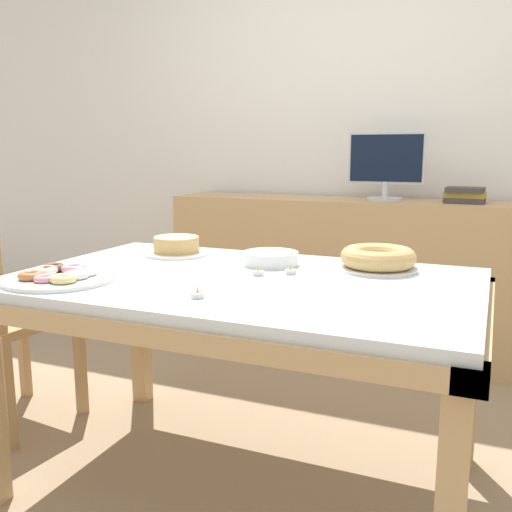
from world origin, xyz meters
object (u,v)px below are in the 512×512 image
computer_monitor (386,167)px  plate_stack (271,258)px  tealight_centre (291,271)px  cake_golden_bundt (378,259)px  pastry_platter (59,276)px  tealight_near_front (198,295)px  tealight_near_cakes (291,254)px  book_stack (465,195)px  tealight_right_edge (258,272)px  cake_chocolate_round (177,247)px

computer_monitor → plate_stack: 1.35m
computer_monitor → tealight_centre: bearing=-92.3°
tealight_centre → cake_golden_bundt: bearing=35.1°
pastry_platter → plate_stack: 0.76m
plate_stack → tealight_near_front: (-0.02, -0.54, -0.01)m
pastry_platter → tealight_near_cakes: pastry_platter is taller
book_stack → tealight_centre: bearing=-108.7°
tealight_right_edge → book_stack: bearing=68.7°
cake_golden_bundt → tealight_right_edge: 0.44m
computer_monitor → cake_chocolate_round: (-0.62, -1.26, -0.30)m
cake_chocolate_round → tealight_right_edge: 0.52m
cake_chocolate_round → tealight_near_cakes: 0.47m
computer_monitor → pastry_platter: 1.99m
book_stack → tealight_near_cakes: book_stack is taller
computer_monitor → plate_stack: size_ratio=2.02×
cake_golden_bundt → pastry_platter: 1.10m
cake_chocolate_round → tealight_centre: (0.56, -0.17, -0.02)m
cake_chocolate_round → computer_monitor: bearing=63.9°
computer_monitor → cake_chocolate_round: size_ratio=1.61×
computer_monitor → tealight_centre: computer_monitor is taller
cake_chocolate_round → plate_stack: bearing=-5.5°
cake_golden_bundt → tealight_near_front: (-0.41, -0.60, -0.03)m
tealight_near_front → tealight_right_edge: size_ratio=1.00×
book_stack → tealight_near_cakes: size_ratio=5.39×
plate_stack → tealight_near_cakes: (0.02, 0.19, -0.01)m
cake_chocolate_round → tealight_near_cakes: size_ratio=6.58×
cake_chocolate_round → tealight_centre: cake_chocolate_round is taller
plate_stack → cake_golden_bundt: bearing=8.5°
tealight_near_cakes → tealight_right_edge: 0.38m
cake_golden_bundt → plate_stack: bearing=-171.5°
book_stack → pastry_platter: bearing=-122.3°
pastry_platter → tealight_near_front: size_ratio=9.11×
cake_chocolate_round → cake_golden_bundt: (0.83, 0.02, 0.01)m
book_stack → tealight_centre: size_ratio=5.39×
book_stack → computer_monitor: bearing=-179.8°
plate_stack → tealight_near_front: 0.54m
pastry_platter → plate_stack: (0.55, 0.52, 0.01)m
pastry_platter → cake_chocolate_round: bearing=78.9°
cake_chocolate_round → tealight_near_front: (0.42, -0.59, -0.02)m
computer_monitor → book_stack: size_ratio=1.97×
book_stack → plate_stack: bearing=-115.1°
cake_golden_bundt → computer_monitor: bearing=99.6°
cake_chocolate_round → cake_golden_bundt: cake_golden_bundt is taller
tealight_centre → cake_chocolate_round: bearing=163.0°
tealight_near_front → pastry_platter: bearing=177.8°
tealight_near_cakes → tealight_right_edge: same height
tealight_right_edge → tealight_near_cakes: bearing=92.1°
book_stack → tealight_near_front: (-0.63, -1.85, -0.18)m
cake_chocolate_round → tealight_near_front: cake_chocolate_round is taller
tealight_centre → tealight_right_edge: bearing=-147.2°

